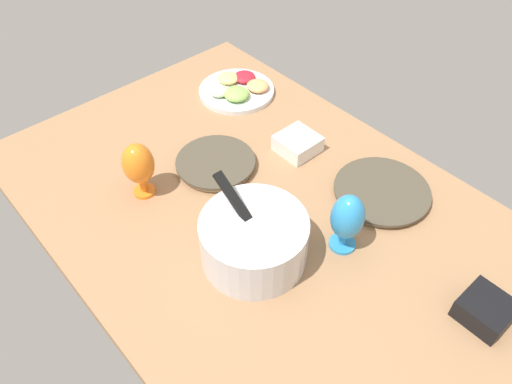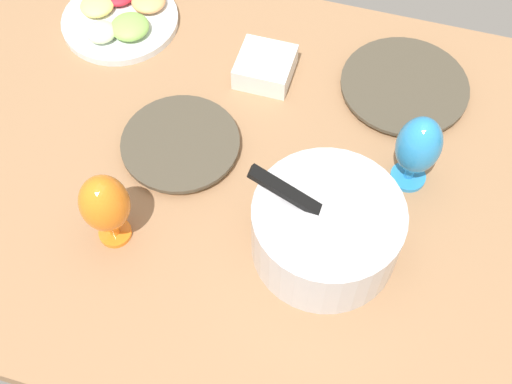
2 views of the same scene
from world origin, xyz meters
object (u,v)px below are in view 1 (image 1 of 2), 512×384
Objects in this scene: dinner_plate_left at (382,192)px; hurricane_glass_blue at (347,219)px; square_bowl_black at (486,309)px; square_bowl_white at (298,143)px; dinner_plate_right at (216,163)px; fruit_platter at (237,89)px; mixing_bowl at (254,239)px; hurricane_glass_orange at (138,165)px.

hurricane_glass_blue is (-4.67, 22.36, 9.32)cm from dinner_plate_left.
dinner_plate_left is at bearing -19.03° from square_bowl_black.
dinner_plate_left is at bearing -172.16° from square_bowl_white.
fruit_platter is (25.46, -30.07, 0.58)cm from dinner_plate_right.
fruit_platter is 2.28× the size of square_bowl_white.
hurricane_glass_blue is 1.51× the size of square_bowl_white.
square_bowl_black is at bearing -170.07° from dinner_plate_right.
square_bowl_black reaches higher than dinner_plate_right.
dinner_plate_left is 1.02× the size of fruit_platter.
mixing_bowl is 2.37× the size of square_bowl_white.
square_bowl_white is (-11.10, -24.09, 1.61)cm from dinner_plate_right.
hurricane_glass_blue reaches higher than dinner_plate_right.
fruit_platter and square_bowl_white have the same top height.
hurricane_glass_orange reaches higher than square_bowl_white.
hurricane_glass_blue is 1.62× the size of square_bowl_black.
hurricane_glass_blue reaches higher than fruit_platter.
dinner_plate_right is at bearing 65.26° from square_bowl_white.
dinner_plate_left is 0.98× the size of mixing_bowl.
dinner_plate_right is 82.94cm from square_bowl_black.
dinner_plate_right is 39.41cm from fruit_platter.
hurricane_glass_blue is (-51.18, -28.20, -0.23)cm from hurricane_glass_orange.
hurricane_glass_orange is at bearing 28.85° from hurricane_glass_blue.
dinner_plate_right is 24.79cm from hurricane_glass_orange.
hurricane_glass_orange is 1.59× the size of square_bowl_black.
dinner_plate_left is at bearing -100.78° from mixing_bowl.
mixing_bowl reaches higher than dinner_plate_right.
fruit_platter is at bearing -1.58° from dinner_plate_left.
mixing_bowl reaches higher than dinner_plate_left.
mixing_bowl reaches higher than hurricane_glass_orange.
hurricane_glass_blue is (-71.41, 24.20, 8.61)cm from fruit_platter.
fruit_platter is at bearing -9.30° from square_bowl_white.
hurricane_glass_orange is 58.44cm from hurricane_glass_blue.
mixing_bowl is at bearing 57.31° from hurricane_glass_blue.
hurricane_glass_blue is 37.46cm from square_bowl_black.
mixing_bowl is at bearing 79.22° from dinner_plate_left.
dinner_plate_right is at bearing 7.29° from hurricane_glass_blue.
mixing_bowl is 2.54× the size of square_bowl_black.
fruit_platter reaches higher than dinner_plate_right.
mixing_bowl is at bearing -167.67° from hurricane_glass_orange.
mixing_bowl is 1.60× the size of hurricane_glass_orange.
fruit_platter is at bearing -8.37° from square_bowl_black.
mixing_bowl is 1.04× the size of fruit_platter.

